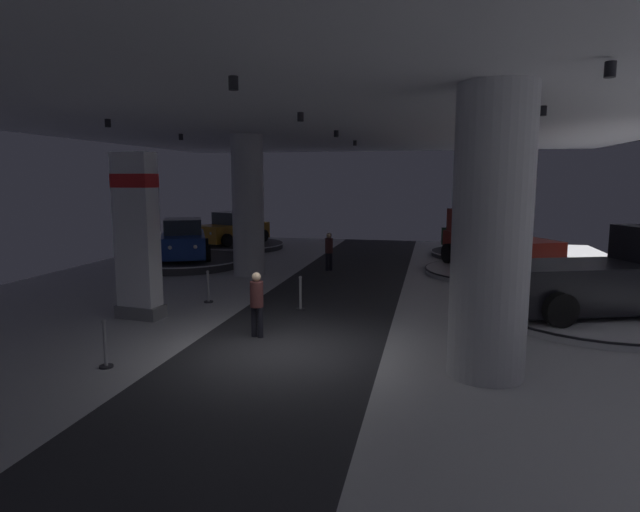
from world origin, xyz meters
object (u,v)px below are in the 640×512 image
object	(u,v)px
display_car_deep_left	(233,229)
visitor_walking_near	(257,300)
brand_sign_pylon	(137,234)
display_platform_deep_left	(233,245)
display_car_far_left	(183,240)
display_car_deep_right	(485,236)
pickup_truck_mid_right	(612,278)
display_platform_deep_right	(484,254)
visitor_walking_far	(329,249)
column_left	(248,206)
column_right	(491,235)
display_platform_far_left	(184,261)
pickup_truck_far_right	(494,245)
display_platform_far_right	(497,272)
display_platform_mid_right	(598,316)

from	to	relation	value
display_car_deep_left	visitor_walking_near	xyz separation A→B (m)	(6.75, -15.57, -0.15)
brand_sign_pylon	visitor_walking_near	size ratio (longest dim) A/B	2.82
display_platform_deep_left	display_car_far_left	size ratio (longest dim) A/B	1.24
display_car_deep_right	pickup_truck_mid_right	bearing A→B (deg)	-79.10
display_platform_deep_right	visitor_walking_far	distance (m)	8.76
column_left	brand_sign_pylon	bearing A→B (deg)	-95.44
column_left	column_right	distance (m)	12.45
display_platform_deep_right	display_car_deep_right	size ratio (longest dim) A/B	1.18
column_left	display_platform_deep_left	xyz separation A→B (m)	(-3.70, 7.59, -2.59)
column_right	display_platform_far_left	distance (m)	16.23
display_platform_far_left	column_right	bearing A→B (deg)	-42.62
pickup_truck_far_right	visitor_walking_near	xyz separation A→B (m)	(-6.49, -10.29, -0.26)
display_car_deep_right	visitor_walking_far	bearing A→B (deg)	-140.19
display_platform_far_left	visitor_walking_far	xyz separation A→B (m)	(6.53, 0.03, 0.71)
column_right	visitor_walking_near	bearing A→B (deg)	164.79
pickup_truck_mid_right	visitor_walking_near	distance (m)	9.48
display_platform_far_right	display_car_far_left	size ratio (longest dim) A/B	1.24
display_car_deep_left	display_car_far_left	size ratio (longest dim) A/B	1.00
display_platform_deep_left	visitor_walking_far	bearing A→B (deg)	-42.34
display_car_far_left	display_platform_deep_right	bearing A→B (deg)	23.01
column_left	visitor_walking_near	size ratio (longest dim) A/B	3.46
display_car_deep_right	visitor_walking_near	bearing A→B (deg)	-113.59
column_right	pickup_truck_far_right	world-z (taller)	column_right
display_car_deep_left	pickup_truck_mid_right	world-z (taller)	pickup_truck_mid_right
display_platform_far_left	display_car_far_left	bearing A→B (deg)	115.87
display_car_deep_right	display_platform_far_left	bearing A→B (deg)	-156.99
display_car_deep_right	display_platform_far_right	xyz separation A→B (m)	(0.05, -5.07, -0.89)
display_car_deep_right	display_car_deep_left	distance (m)	13.34
visitor_walking_far	pickup_truck_far_right	bearing A→B (deg)	6.93
column_right	display_platform_mid_right	bearing A→B (deg)	55.01
display_platform_deep_left	display_platform_far_right	bearing A→B (deg)	-22.46
display_car_deep_right	pickup_truck_mid_right	world-z (taller)	pickup_truck_mid_right
column_right	display_car_deep_left	xyz separation A→B (m)	(-11.90, 16.97, -1.69)
display_car_deep_left	visitor_walking_far	size ratio (longest dim) A/B	2.87
display_car_deep_right	pickup_truck_far_right	size ratio (longest dim) A/B	0.77
display_car_deep_right	display_platform_deep_left	bearing A→B (deg)	177.99
display_platform_deep_right	display_car_far_left	world-z (taller)	display_car_far_left
pickup_truck_mid_right	visitor_walking_far	distance (m)	10.75
visitor_walking_near	display_car_deep_left	bearing A→B (deg)	113.44
display_car_deep_right	display_car_deep_left	world-z (taller)	display_car_deep_left
visitor_walking_near	display_platform_far_right	bearing A→B (deg)	56.46
display_platform_deep_right	display_platform_mid_right	world-z (taller)	display_platform_deep_right
display_car_deep_left	pickup_truck_far_right	world-z (taller)	pickup_truck_far_right
column_right	display_platform_far_right	size ratio (longest dim) A/B	0.97
display_platform_far_left	display_platform_far_right	bearing A→B (deg)	2.36
column_right	visitor_walking_far	distance (m)	12.24
display_car_deep_left	pickup_truck_mid_right	distance (m)	19.69
display_platform_deep_right	pickup_truck_far_right	xyz separation A→B (m)	(-0.07, -4.81, 1.02)
column_right	display_platform_deep_left	size ratio (longest dim) A/B	0.97
display_platform_deep_right	display_platform_far_right	size ratio (longest dim) A/B	0.90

